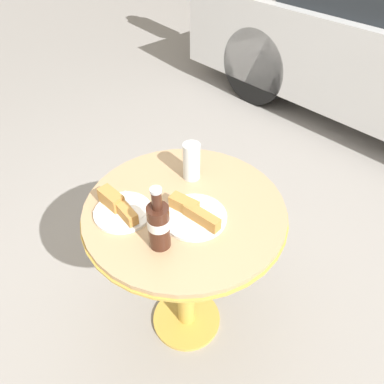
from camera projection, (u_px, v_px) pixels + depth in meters
ground_plane at (187, 319)px, 1.86m from camera, size 30.00×30.00×0.00m
bistro_table at (185, 237)px, 1.45m from camera, size 0.74×0.74×0.77m
cola_bottle_left at (159, 224)px, 1.15m from camera, size 0.07×0.07×0.24m
drinking_glass at (192, 163)px, 1.43m from camera, size 0.07×0.07×0.15m
lunch_plate_near at (194, 214)px, 1.29m from camera, size 0.23×0.23×0.06m
lunch_plate_far at (120, 208)px, 1.31m from camera, size 0.21×0.21×0.07m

